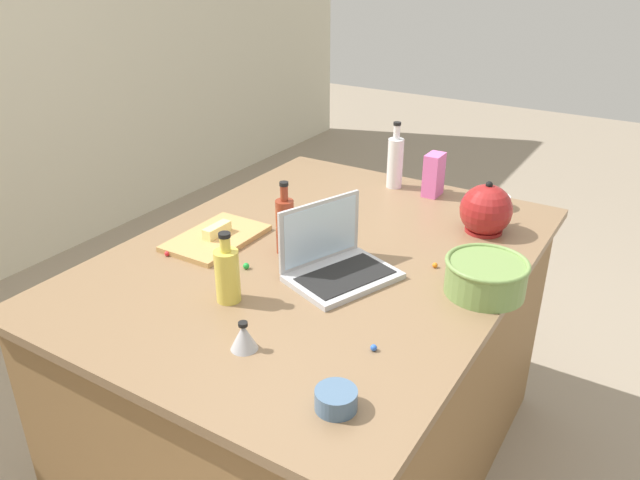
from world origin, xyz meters
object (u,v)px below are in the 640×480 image
(bottle_oil, at_px, (227,274))
(bottle_soy, at_px, (285,225))
(mixing_bowl_large, at_px, (486,276))
(bottle_vinegar, at_px, (395,161))
(kettle, at_px, (486,210))
(laptop, at_px, (335,261))
(ramekin_small, at_px, (336,399))
(cutting_board, at_px, (216,238))
(kitchen_timer, at_px, (244,336))
(butter_stick_left, at_px, (217,230))
(ramekin_medium, at_px, (497,202))
(candy_bag, at_px, (434,175))

(bottle_oil, relative_size, bottle_soy, 0.86)
(mixing_bowl_large, relative_size, bottle_oil, 1.14)
(bottle_soy, distance_m, bottle_vinegar, 0.72)
(bottle_oil, xyz_separation_m, kettle, (0.82, -0.47, -0.00))
(laptop, bearing_deg, ramekin_small, -149.43)
(bottle_vinegar, relative_size, kettle, 1.27)
(bottle_soy, xyz_separation_m, bottle_vinegar, (0.72, -0.05, 0.01))
(bottle_soy, height_order, ramekin_small, bottle_soy)
(cutting_board, relative_size, kitchen_timer, 4.40)
(kettle, bearing_deg, ramekin_small, -178.96)
(bottle_oil, xyz_separation_m, butter_stick_left, (0.28, 0.28, -0.05))
(bottle_soy, height_order, kettle, bottle_soy)
(laptop, height_order, ramekin_medium, laptop)
(mixing_bowl_large, relative_size, kettle, 1.12)
(mixing_bowl_large, bearing_deg, ramekin_medium, 14.16)
(bottle_oil, bearing_deg, bottle_soy, 5.82)
(cutting_board, bearing_deg, butter_stick_left, 0.00)
(ramekin_small, bearing_deg, laptop, 30.57)
(ramekin_small, height_order, ramekin_medium, same)
(mixing_bowl_large, height_order, ramekin_small, mixing_bowl_large)
(butter_stick_left, bearing_deg, kettle, -54.12)
(bottle_soy, bearing_deg, candy_bag, -16.64)
(ramekin_small, relative_size, candy_bag, 0.55)
(ramekin_small, bearing_deg, ramekin_medium, 2.04)
(candy_bag, bearing_deg, ramekin_small, -166.62)
(kitchen_timer, bearing_deg, butter_stick_left, 46.05)
(bottle_oil, height_order, cutting_board, bottle_oil)
(ramekin_small, bearing_deg, cutting_board, 56.55)
(mixing_bowl_large, relative_size, butter_stick_left, 2.17)
(bottle_vinegar, height_order, ramekin_medium, bottle_vinegar)
(bottle_vinegar, distance_m, kitchen_timer, 1.23)
(laptop, height_order, mixing_bowl_large, laptop)
(kettle, height_order, cutting_board, kettle)
(mixing_bowl_large, xyz_separation_m, kettle, (0.41, 0.14, 0.02))
(cutting_board, bearing_deg, kitchen_timer, -133.50)
(bottle_vinegar, distance_m, candy_bag, 0.17)
(kitchen_timer, bearing_deg, laptop, -0.37)
(bottle_vinegar, xyz_separation_m, ramekin_small, (-1.28, -0.47, -0.09))
(bottle_oil, xyz_separation_m, kitchen_timer, (-0.16, -0.18, -0.05))
(laptop, relative_size, candy_bag, 2.16)
(kitchen_timer, height_order, candy_bag, candy_bag)
(bottle_vinegar, relative_size, ramekin_small, 2.88)
(bottle_vinegar, bearing_deg, bottle_soy, 176.38)
(ramekin_medium, xyz_separation_m, candy_bag, (-0.01, 0.26, 0.06))
(laptop, bearing_deg, ramekin_medium, -18.25)
(ramekin_small, xyz_separation_m, kitchen_timer, (0.07, 0.31, 0.01))
(mixing_bowl_large, relative_size, bottle_soy, 0.98)
(laptop, xyz_separation_m, cutting_board, (-0.01, 0.46, -0.04))
(bottle_soy, relative_size, cutting_board, 0.72)
(bottle_soy, bearing_deg, mixing_bowl_large, -82.30)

